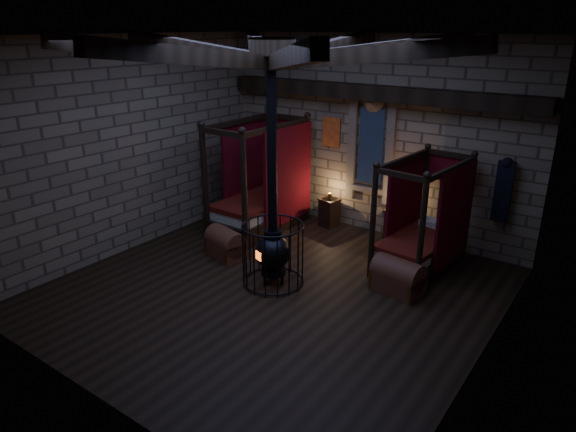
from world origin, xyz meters
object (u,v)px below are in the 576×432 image
Objects in this scene: bed_left at (261,202)px; trunk_left at (226,244)px; bed_right at (422,241)px; stove at (273,249)px; trunk_right at (398,277)px.

bed_left is 1.78m from trunk_left.
stove is (-1.86, -2.21, 0.14)m from bed_right.
bed_right is 2.27× the size of trunk_right.
bed_right is (3.74, 0.16, -0.08)m from bed_left.
bed_right is at bearing 70.36° from stove.
trunk_left is (-3.31, -1.85, -0.25)m from bed_right.
trunk_left is 1.54m from stove.
trunk_right is at bearing -80.83° from bed_right.
trunk_left is (0.43, -1.69, -0.33)m from bed_left.
trunk_left is 1.00× the size of trunk_right.
bed_left is 2.64× the size of trunk_right.
bed_left is 0.60× the size of stove.
trunk_left is at bearing -173.32° from stove.
trunk_right is 2.21m from stove.
trunk_right is 0.23× the size of stove.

